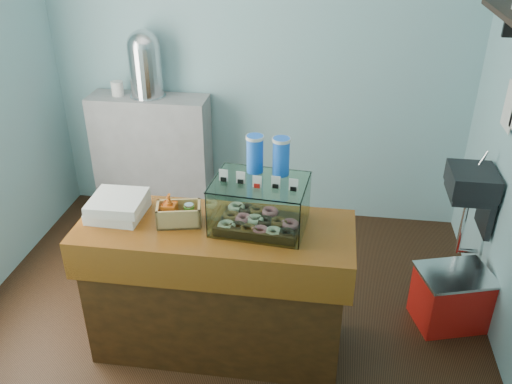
% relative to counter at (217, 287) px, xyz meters
% --- Properties ---
extents(ground, '(3.50, 3.50, 0.00)m').
position_rel_counter_xyz_m(ground, '(0.00, 0.25, -0.46)').
color(ground, black).
rests_on(ground, ground).
extents(room_shell, '(3.54, 3.04, 2.82)m').
position_rel_counter_xyz_m(room_shell, '(0.03, 0.26, 1.25)').
color(room_shell, '#85BEC3').
rests_on(room_shell, ground).
extents(counter, '(1.60, 0.60, 0.90)m').
position_rel_counter_xyz_m(counter, '(0.00, 0.00, 0.00)').
color(counter, '#47240D').
rests_on(counter, ground).
extents(back_shelf, '(1.00, 0.32, 1.10)m').
position_rel_counter_xyz_m(back_shelf, '(-0.90, 1.57, 0.09)').
color(back_shelf, '#98989A').
rests_on(back_shelf, ground).
extents(display_case, '(0.56, 0.43, 0.51)m').
position_rel_counter_xyz_m(display_case, '(0.26, 0.07, 0.60)').
color(display_case, '#33200F').
rests_on(display_case, counter).
extents(condiment_crate, '(0.28, 0.20, 0.19)m').
position_rel_counter_xyz_m(condiment_crate, '(-0.22, 0.00, 0.51)').
color(condiment_crate, tan).
rests_on(condiment_crate, counter).
extents(pastry_boxes, '(0.32, 0.32, 0.12)m').
position_rel_counter_xyz_m(pastry_boxes, '(-0.59, 0.04, 0.50)').
color(pastry_boxes, silver).
rests_on(pastry_boxes, counter).
extents(coffee_urn, '(0.30, 0.30, 0.55)m').
position_rel_counter_xyz_m(coffee_urn, '(-0.90, 1.59, 0.93)').
color(coffee_urn, silver).
rests_on(coffee_urn, back_shelf).
extents(red_cooler, '(0.55, 0.47, 0.41)m').
position_rel_counter_xyz_m(red_cooler, '(1.50, 0.43, -0.25)').
color(red_cooler, red).
rests_on(red_cooler, ground).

